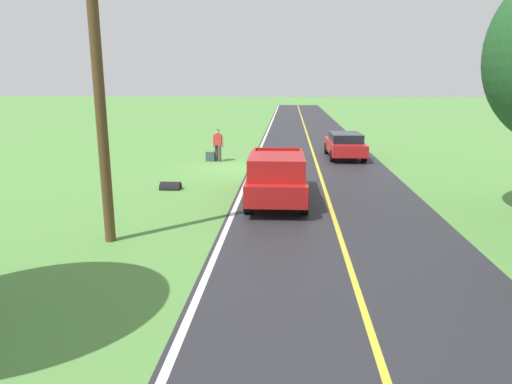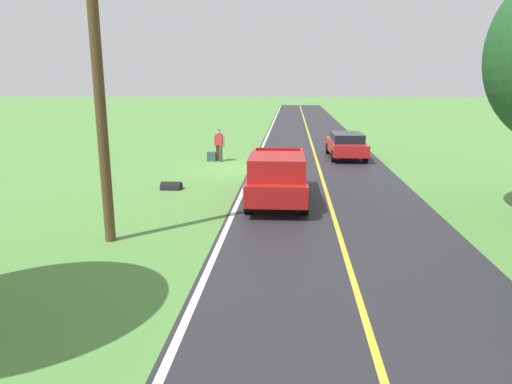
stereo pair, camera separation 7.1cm
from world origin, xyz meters
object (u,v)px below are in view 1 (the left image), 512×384
at_px(hitchhiker_walking, 218,143).
at_px(suitcase_carried, 210,157).
at_px(pickup_truck_passing, 277,176).
at_px(sedan_near_oncoming, 345,144).
at_px(utility_pole_roadside, 100,104).

bearing_deg(hitchhiker_walking, suitcase_carried, 8.48).
relative_size(suitcase_carried, pickup_truck_passing, 0.09).
bearing_deg(sedan_near_oncoming, suitcase_carried, 12.65).
height_order(hitchhiker_walking, utility_pole_roadside, utility_pole_roadside).
bearing_deg(hitchhiker_walking, sedan_near_oncoming, -167.10).
bearing_deg(pickup_truck_passing, hitchhiker_walking, -68.21).
height_order(pickup_truck_passing, utility_pole_roadside, utility_pole_roadside).
relative_size(sedan_near_oncoming, utility_pole_roadside, 0.61).
distance_m(hitchhiker_walking, sedan_near_oncoming, 7.11).
bearing_deg(sedan_near_oncoming, hitchhiker_walking, 12.90).
xyz_separation_m(sedan_near_oncoming, utility_pole_roadside, (7.96, 14.42, 2.92)).
relative_size(pickup_truck_passing, sedan_near_oncoming, 1.22).
relative_size(suitcase_carried, utility_pole_roadside, 0.07).
bearing_deg(pickup_truck_passing, utility_pole_roadside, 44.92).
bearing_deg(utility_pole_roadside, sedan_near_oncoming, -118.89).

